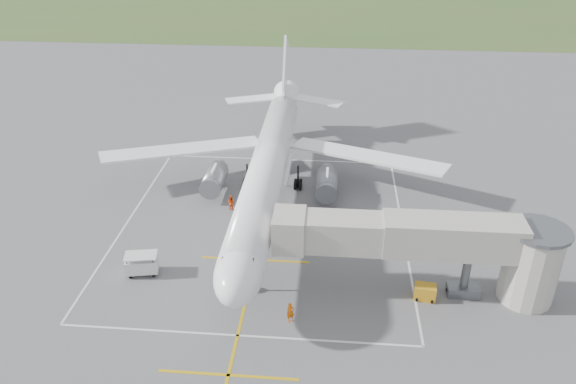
# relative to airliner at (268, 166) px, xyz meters

# --- Properties ---
(ground) EXTENTS (700.00, 700.00, 0.00)m
(ground) POSITION_rel_airliner_xyz_m (0.00, -0.75, -4.39)
(ground) COLOR #505053
(ground) RESTS_ON ground
(grass_strip) EXTENTS (700.00, 120.00, 0.02)m
(grass_strip) POSITION_rel_airliner_xyz_m (0.00, 129.25, -4.38)
(grass_strip) COLOR #365525
(grass_strip) RESTS_ON ground
(apron_markings) EXTENTS (28.20, 60.00, 0.01)m
(apron_markings) POSITION_rel_airliner_xyz_m (0.00, -6.57, -4.38)
(apron_markings) COLOR #C2970B
(apron_markings) RESTS_ON ground
(airliner) EXTENTS (38.93, 46.75, 13.52)m
(airliner) POSITION_rel_airliner_xyz_m (0.00, 0.00, 0.00)
(airliner) COLOR white
(airliner) RESTS_ON ground
(jet_bridge) EXTENTS (23.40, 5.00, 7.20)m
(jet_bridge) POSITION_rel_airliner_xyz_m (15.72, -14.25, 0.35)
(jet_bridge) COLOR gray
(jet_bridge) RESTS_ON ground
(gpu_unit) EXTENTS (1.89, 1.44, 1.31)m
(gpu_unit) POSITION_rel_airliner_xyz_m (14.77, -15.04, -3.75)
(gpu_unit) COLOR orange
(gpu_unit) RESTS_ON ground
(baggage_cart) EXTENTS (3.05, 2.16, 1.94)m
(baggage_cart) POSITION_rel_airliner_xyz_m (-9.67, -13.62, -3.40)
(baggage_cart) COLOR silver
(baggage_cart) RESTS_ON ground
(ramp_worker_nose) EXTENTS (0.73, 0.63, 1.71)m
(ramp_worker_nose) POSITION_rel_airliner_xyz_m (3.88, -18.75, -3.54)
(ramp_worker_nose) COLOR #E55E07
(ramp_worker_nose) RESTS_ON ground
(ramp_worker_wing) EXTENTS (0.97, 0.87, 1.64)m
(ramp_worker_wing) POSITION_rel_airliner_xyz_m (-3.83, -1.71, -3.57)
(ramp_worker_wing) COLOR #F04107
(ramp_worker_wing) RESTS_ON ground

